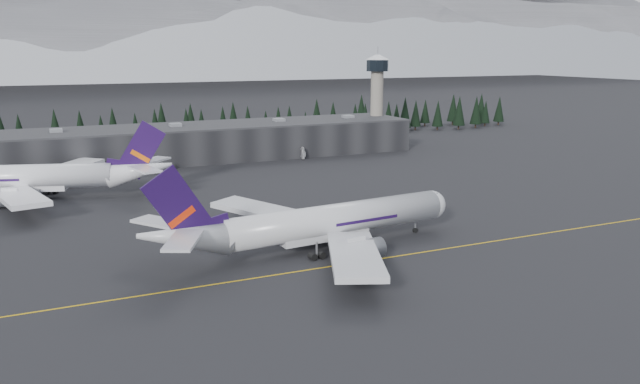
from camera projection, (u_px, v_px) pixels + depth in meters
name	position (u px, v px, depth m)	size (l,w,h in m)	color
ground	(362.00, 258.00, 121.31)	(1400.00, 1400.00, 0.00)	black
taxiline	(367.00, 261.00, 119.53)	(400.00, 0.40, 0.02)	gold
terminal	(203.00, 142.00, 230.96)	(160.00, 30.00, 12.60)	black
control_tower	(377.00, 90.00, 259.96)	(10.00, 10.00, 37.70)	gray
treeline	(182.00, 128.00, 263.56)	(360.00, 20.00, 15.00)	black
mountain_ridge	(71.00, 75.00, 1009.69)	(4400.00, 900.00, 420.00)	white
jet_main	(311.00, 224.00, 124.04)	(68.58, 63.07, 20.17)	silver
jet_parked	(39.00, 177.00, 169.06)	(69.34, 62.70, 20.88)	white
gse_vehicle_a	(159.00, 171.00, 204.30)	(2.52, 5.47, 1.52)	silver
gse_vehicle_b	(304.00, 157.00, 230.69)	(1.89, 4.70, 1.60)	silver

